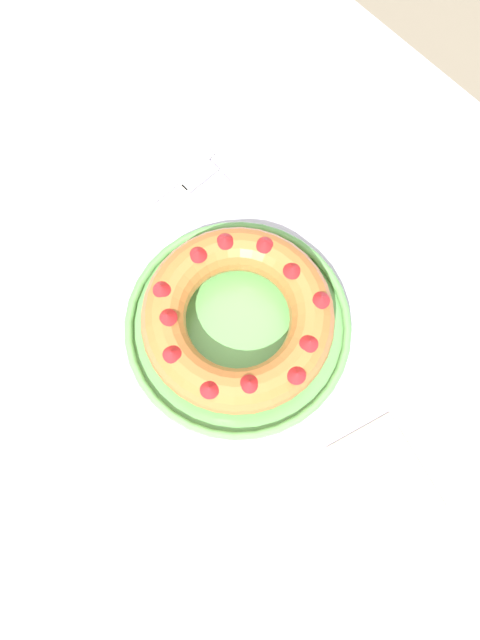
% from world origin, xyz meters
% --- Properties ---
extents(ground_plane, '(8.00, 8.00, 0.00)m').
position_xyz_m(ground_plane, '(0.00, 0.00, 0.00)').
color(ground_plane, gray).
extents(dining_table, '(1.47, 1.06, 0.72)m').
position_xyz_m(dining_table, '(0.00, 0.00, 0.64)').
color(dining_table, silver).
rests_on(dining_table, ground_plane).
extents(serving_dish, '(0.32, 0.32, 0.03)m').
position_xyz_m(serving_dish, '(0.00, -0.02, 0.74)').
color(serving_dish, '#6BB760').
rests_on(serving_dish, dining_table).
extents(bundt_cake, '(0.26, 0.26, 0.07)m').
position_xyz_m(bundt_cake, '(0.00, -0.02, 0.78)').
color(bundt_cake, '#C67538').
rests_on(bundt_cake, serving_dish).
extents(fork, '(0.02, 0.22, 0.01)m').
position_xyz_m(fork, '(-0.22, 0.05, 0.73)').
color(fork, white).
rests_on(fork, dining_table).
extents(serving_knife, '(0.02, 0.24, 0.01)m').
position_xyz_m(serving_knife, '(-0.24, 0.01, 0.73)').
color(serving_knife, white).
rests_on(serving_knife, dining_table).
extents(cake_knife, '(0.02, 0.19, 0.01)m').
position_xyz_m(cake_knife, '(-0.19, 0.03, 0.73)').
color(cake_knife, white).
rests_on(cake_knife, dining_table).
extents(napkin, '(0.17, 0.13, 0.00)m').
position_xyz_m(napkin, '(0.29, -0.01, 0.73)').
color(napkin, beige).
rests_on(napkin, dining_table).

